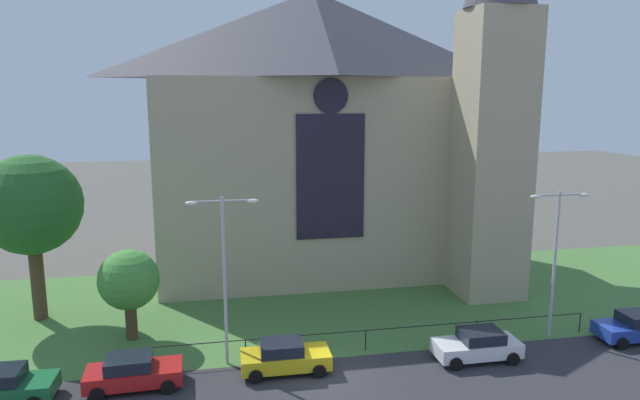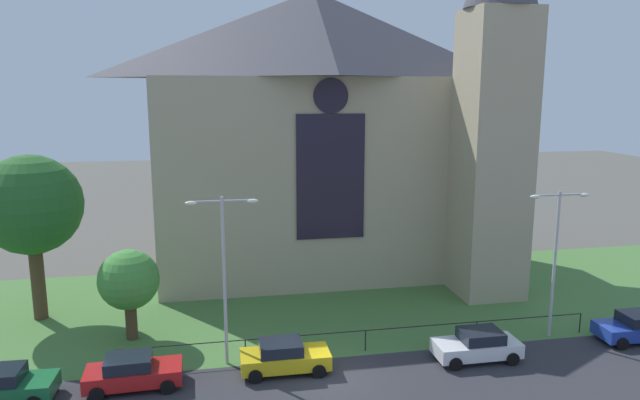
{
  "view_description": "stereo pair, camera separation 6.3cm",
  "coord_description": "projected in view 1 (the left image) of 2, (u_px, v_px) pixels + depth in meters",
  "views": [
    {
      "loc": [
        -5.27,
        -24.17,
        13.1
      ],
      "look_at": [
        0.88,
        8.0,
        6.89
      ],
      "focal_mm": 32.39,
      "sensor_mm": 36.0,
      "label": 1
    },
    {
      "loc": [
        -5.21,
        -24.18,
        13.1
      ],
      "look_at": [
        0.88,
        8.0,
        6.89
      ],
      "focal_mm": 32.39,
      "sensor_mm": 36.0,
      "label": 2
    }
  ],
  "objects": [
    {
      "name": "tree_left_far",
      "position": [
        31.0,
        206.0,
        32.51
      ],
      "size": [
        5.68,
        5.68,
        9.63
      ],
      "color": "#4C3823",
      "rests_on": "ground"
    },
    {
      "name": "road_asphalt",
      "position": [
        343.0,
        400.0,
        24.81
      ],
      "size": [
        120.0,
        8.0,
        0.01
      ],
      "primitive_type": "cube",
      "color": "#2D2D33",
      "rests_on": "ground"
    },
    {
      "name": "parked_car_white",
      "position": [
        478.0,
        345.0,
        28.49
      ],
      "size": [
        4.21,
        2.03,
        1.51
      ],
      "rotation": [
        0.0,
        0.0,
        3.14
      ],
      "color": "silver",
      "rests_on": "ground"
    },
    {
      "name": "church_building",
      "position": [
        326.0,
        131.0,
        41.6
      ],
      "size": [
        23.2,
        16.2,
        26.0
      ],
      "color": "tan",
      "rests_on": "ground"
    },
    {
      "name": "parked_car_green",
      "position": [
        2.0,
        386.0,
        24.52
      ],
      "size": [
        4.27,
        2.16,
        1.51
      ],
      "rotation": [
        0.0,
        0.0,
        -0.04
      ],
      "color": "#196033",
      "rests_on": "ground"
    },
    {
      "name": "grass_verge",
      "position": [
        306.0,
        314.0,
        34.46
      ],
      "size": [
        120.0,
        20.0,
        0.01
      ],
      "primitive_type": "cube",
      "color": "#477538",
      "rests_on": "ground"
    },
    {
      "name": "iron_railing",
      "position": [
        366.0,
        333.0,
        29.38
      ],
      "size": [
        24.46,
        0.07,
        1.13
      ],
      "color": "black",
      "rests_on": "ground"
    },
    {
      "name": "tree_left_near",
      "position": [
        129.0,
        281.0,
        30.39
      ],
      "size": [
        3.2,
        3.2,
        4.91
      ],
      "color": "#4C3823",
      "rests_on": "ground"
    },
    {
      "name": "ground",
      "position": [
        300.0,
        302.0,
        36.39
      ],
      "size": [
        160.0,
        160.0,
        0.0
      ],
      "primitive_type": "plane",
      "color": "#56544C"
    },
    {
      "name": "parked_car_blue",
      "position": [
        637.0,
        327.0,
        30.7
      ],
      "size": [
        4.24,
        2.1,
        1.51
      ],
      "rotation": [
        0.0,
        0.0,
        3.12
      ],
      "color": "#1E3899",
      "rests_on": "ground"
    },
    {
      "name": "streetlamp_near",
      "position": [
        224.0,
        260.0,
        27.19
      ],
      "size": [
        3.37,
        0.26,
        8.29
      ],
      "color": "#B2B2B7",
      "rests_on": "ground"
    },
    {
      "name": "parked_car_yellow",
      "position": [
        284.0,
        357.0,
        27.25
      ],
      "size": [
        4.22,
        2.06,
        1.51
      ],
      "rotation": [
        0.0,
        0.0,
        -0.01
      ],
      "color": "gold",
      "rests_on": "ground"
    },
    {
      "name": "parked_car_red",
      "position": [
        133.0,
        372.0,
        25.74
      ],
      "size": [
        4.26,
        2.14,
        1.51
      ],
      "rotation": [
        0.0,
        0.0,
        0.03
      ],
      "color": "#B21919",
      "rests_on": "ground"
    },
    {
      "name": "streetlamp_far",
      "position": [
        556.0,
        245.0,
        30.41
      ],
      "size": [
        3.37,
        0.26,
        8.0
      ],
      "color": "#B2B2B7",
      "rests_on": "ground"
    }
  ]
}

